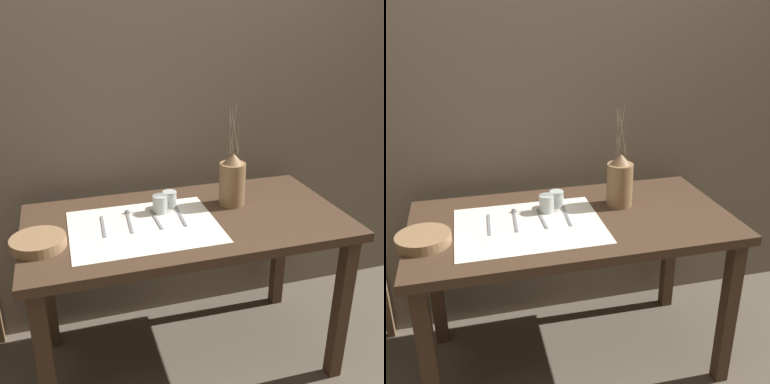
{
  "view_description": "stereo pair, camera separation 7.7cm",
  "coord_description": "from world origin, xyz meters",
  "views": [
    {
      "loc": [
        -0.49,
        -1.69,
        1.62
      ],
      "look_at": [
        0.02,
        0.0,
        0.89
      ],
      "focal_mm": 42.0,
      "sensor_mm": 36.0,
      "label": 1
    },
    {
      "loc": [
        -0.42,
        -1.71,
        1.62
      ],
      "look_at": [
        0.02,
        0.0,
        0.89
      ],
      "focal_mm": 42.0,
      "sensor_mm": 36.0,
      "label": 2
    }
  ],
  "objects": [
    {
      "name": "stone_wall_back",
      "position": [
        0.0,
        0.47,
        1.2
      ],
      "size": [
        7.0,
        0.06,
        2.4
      ],
      "color": "#6B5E4C",
      "rests_on": "ground_plane"
    },
    {
      "name": "knife_center",
      "position": [
        -0.36,
        0.02,
        0.78
      ],
      "size": [
        0.02,
        0.2,
        0.0
      ],
      "color": "gray",
      "rests_on": "wooden_table"
    },
    {
      "name": "glass_tumbler_near",
      "position": [
        -0.1,
        0.09,
        0.82
      ],
      "size": [
        0.07,
        0.07,
        0.08
      ],
      "color": "#B7C1BC",
      "rests_on": "wooden_table"
    },
    {
      "name": "wooden_bowl",
      "position": [
        -0.61,
        -0.08,
        0.79
      ],
      "size": [
        0.21,
        0.21,
        0.04
      ],
      "color": "#8E6B47",
      "rests_on": "wooden_table"
    },
    {
      "name": "wooden_table",
      "position": [
        0.0,
        0.0,
        0.67
      ],
      "size": [
        1.39,
        0.72,
        0.77
      ],
      "color": "#422D1E",
      "rests_on": "ground_plane"
    },
    {
      "name": "fork_outer",
      "position": [
        -0.02,
        0.02,
        0.78
      ],
      "size": [
        0.02,
        0.2,
        0.0
      ],
      "color": "gray",
      "rests_on": "wooden_table"
    },
    {
      "name": "ground_plane",
      "position": [
        0.0,
        0.0,
        0.0
      ],
      "size": [
        12.0,
        12.0,
        0.0
      ],
      "primitive_type": "plane",
      "color": "brown"
    },
    {
      "name": "glass_tumbler_far",
      "position": [
        -0.04,
        0.13,
        0.81
      ],
      "size": [
        0.06,
        0.06,
        0.08
      ],
      "color": "#B7C1BC",
      "rests_on": "wooden_table"
    },
    {
      "name": "pitcher_with_flowers",
      "position": [
        0.24,
        0.08,
        0.89
      ],
      "size": [
        0.12,
        0.12,
        0.46
      ],
      "color": "olive",
      "rests_on": "wooden_table"
    },
    {
      "name": "linen_cloth",
      "position": [
        -0.19,
        -0.03,
        0.77
      ],
      "size": [
        0.61,
        0.47,
        0.0
      ],
      "color": "silver",
      "rests_on": "wooden_table"
    },
    {
      "name": "fork_inner",
      "position": [
        -0.13,
        0.02,
        0.78
      ],
      "size": [
        0.02,
        0.2,
        0.0
      ],
      "color": "gray",
      "rests_on": "wooden_table"
    },
    {
      "name": "spoon_outer",
      "position": [
        -0.24,
        0.08,
        0.78
      ],
      "size": [
        0.03,
        0.21,
        0.02
      ],
      "color": "gray",
      "rests_on": "wooden_table"
    }
  ]
}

